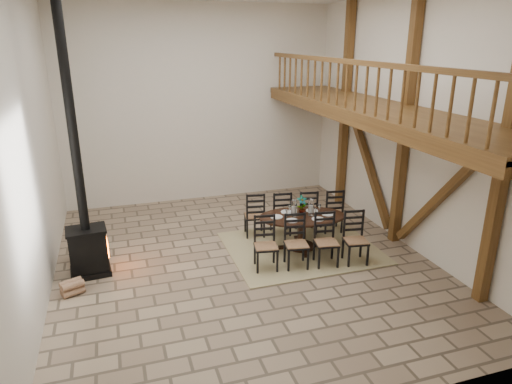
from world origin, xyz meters
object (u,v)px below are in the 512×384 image
object	(u,v)px
wood_stove	(84,218)
dining_table	(302,232)
log_stack	(72,288)
log_basket	(85,252)

from	to	relation	value
wood_stove	dining_table	bearing A→B (deg)	-7.37
log_stack	wood_stove	bearing A→B (deg)	66.60
wood_stove	log_stack	distance (m)	1.22
dining_table	log_basket	xyz separation A→B (m)	(-4.26, 0.77, -0.18)
log_basket	log_stack	size ratio (longest dim) A/B	1.23
dining_table	wood_stove	xyz separation A→B (m)	(-4.15, 0.19, 0.74)
log_basket	log_stack	xyz separation A→B (m)	(-0.17, -1.23, -0.06)
dining_table	log_stack	bearing A→B (deg)	-164.41
log_basket	log_stack	distance (m)	1.24
wood_stove	log_basket	world-z (taller)	wood_stove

